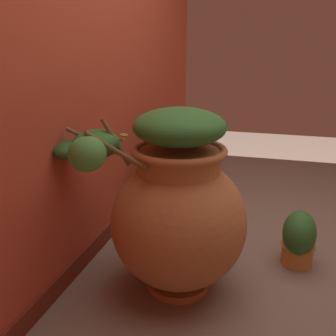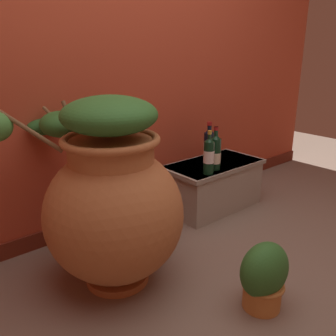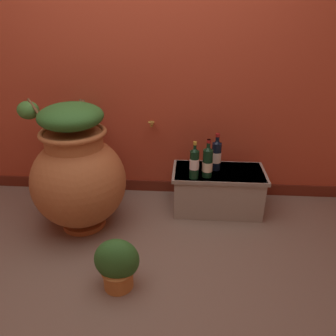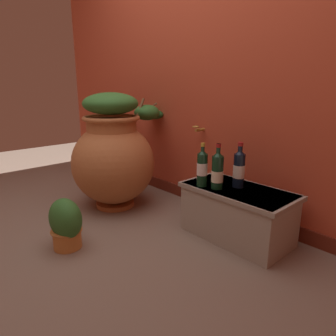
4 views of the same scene
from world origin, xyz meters
The scene contains 8 objects.
ground_plane centered at (0.00, 0.00, 0.00)m, with size 7.00×7.00×0.00m, color #7A6656.
back_wall centered at (0.00, 1.20, 1.29)m, with size 4.40×0.33×2.60m.
terracotta_urn centered at (-0.43, 0.52, 0.46)m, with size 0.86×0.96×0.97m.
stone_ledge centered at (0.63, 0.82, 0.19)m, with size 0.75×0.40×0.36m.
wine_bottle_left centered at (0.53, 0.72, 0.48)m, with size 0.08×0.08×0.31m.
wine_bottle_middle centered at (0.43, 0.68, 0.49)m, with size 0.07×0.07×0.30m.
wine_bottle_right centered at (0.61, 0.85, 0.49)m, with size 0.08×0.08×0.31m.
potted_shrub centered at (-0.02, -0.11, 0.17)m, with size 0.27×0.20×0.34m.
Camera 3 is at (0.38, -1.59, 1.51)m, focal length 34.79 mm.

